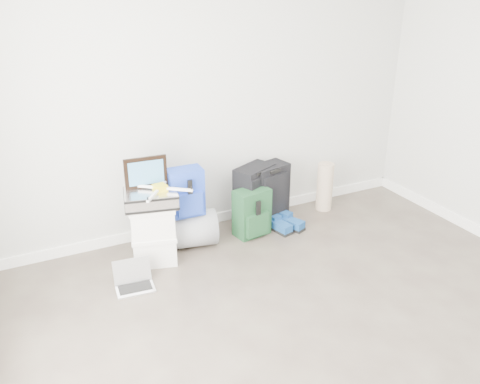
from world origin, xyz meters
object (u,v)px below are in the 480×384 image
briefcase (151,198)px  large_suitcase (254,196)px  duffel_bag (186,229)px  boxes_stack (154,233)px  laptop (134,281)px  carry_on (269,194)px

briefcase → large_suitcase: size_ratio=0.71×
briefcase → duffel_bag: (0.35, 0.12, -0.44)m
boxes_stack → laptop: (-0.28, -0.31, -0.22)m
briefcase → carry_on: size_ratio=0.72×
large_suitcase → duffel_bag: bearing=163.3°
briefcase → large_suitcase: 1.19m
boxes_stack → large_suitcase: 1.15m
briefcase → duffel_bag: 0.58m
briefcase → laptop: size_ratio=1.35×
boxes_stack → large_suitcase: large_suitcase is taller
briefcase → duffel_bag: bearing=32.6°
duffel_bag → laptop: size_ratio=1.70×
boxes_stack → carry_on: bearing=25.2°
briefcase → laptop: briefcase is taller
boxes_stack → carry_on: (1.29, 0.23, 0.03)m
briefcase → laptop: bearing=-119.1°
boxes_stack → duffel_bag: (0.35, 0.12, -0.11)m
large_suitcase → carry_on: 0.17m
boxes_stack → laptop: size_ratio=1.69×
carry_on → boxes_stack: bearing=176.5°
duffel_bag → large_suitcase: large_suitcase is taller
duffel_bag → carry_on: bearing=18.4°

